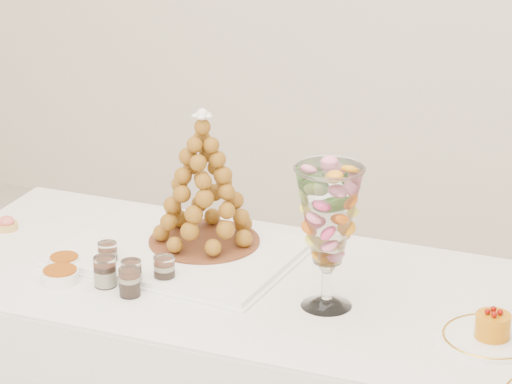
% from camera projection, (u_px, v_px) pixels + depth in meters
% --- Properties ---
extents(lace_tray, '(0.60, 0.46, 0.02)m').
position_uv_depth(lace_tray, '(180.00, 252.00, 3.19)').
color(lace_tray, white).
rests_on(lace_tray, buffet_table).
extents(macaron_vase, '(0.16, 0.16, 0.35)m').
position_uv_depth(macaron_vase, '(328.00, 217.00, 2.84)').
color(macaron_vase, white).
rests_on(macaron_vase, buffet_table).
extents(cake_plate, '(0.23, 0.23, 0.01)m').
position_uv_depth(cake_plate, '(491.00, 338.00, 2.76)').
color(cake_plate, white).
rests_on(cake_plate, buffet_table).
extents(pink_tart, '(0.06, 0.06, 0.04)m').
position_uv_depth(pink_tart, '(7.00, 224.00, 3.35)').
color(pink_tart, tan).
rests_on(pink_tart, buffet_table).
extents(verrine_a, '(0.05, 0.05, 0.07)m').
position_uv_depth(verrine_a, '(108.00, 255.00, 3.11)').
color(verrine_a, white).
rests_on(verrine_a, buffet_table).
extents(verrine_b, '(0.06, 0.06, 0.07)m').
position_uv_depth(verrine_b, '(131.00, 274.00, 3.01)').
color(verrine_b, white).
rests_on(verrine_b, buffet_table).
extents(verrine_c, '(0.07, 0.07, 0.07)m').
position_uv_depth(verrine_c, '(164.00, 270.00, 3.02)').
color(verrine_c, white).
rests_on(verrine_c, buffet_table).
extents(verrine_d, '(0.07, 0.07, 0.08)m').
position_uv_depth(verrine_d, '(105.00, 272.00, 3.01)').
color(verrine_d, white).
rests_on(verrine_d, buffet_table).
extents(verrine_e, '(0.06, 0.06, 0.07)m').
position_uv_depth(verrine_e, '(130.00, 282.00, 2.96)').
color(verrine_e, white).
rests_on(verrine_e, buffet_table).
extents(ramekin_back, '(0.08, 0.08, 0.03)m').
position_uv_depth(ramekin_back, '(64.00, 262.00, 3.12)').
color(ramekin_back, white).
rests_on(ramekin_back, buffet_table).
extents(ramekin_front, '(0.10, 0.10, 0.03)m').
position_uv_depth(ramekin_front, '(60.00, 276.00, 3.04)').
color(ramekin_front, white).
rests_on(ramekin_front, buffet_table).
extents(croquembouche, '(0.31, 0.31, 0.37)m').
position_uv_depth(croquembouche, '(203.00, 179.00, 3.16)').
color(croquembouche, brown).
rests_on(croquembouche, lace_tray).
extents(mousse_cake, '(0.08, 0.08, 0.07)m').
position_uv_depth(mousse_cake, '(493.00, 325.00, 2.74)').
color(mousse_cake, '#C57309').
rests_on(mousse_cake, cake_plate).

